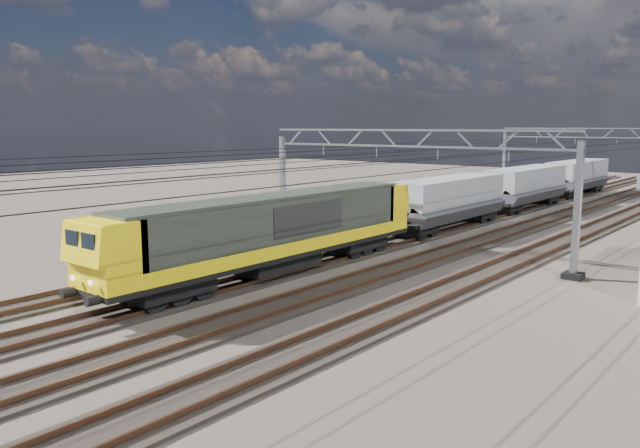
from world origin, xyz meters
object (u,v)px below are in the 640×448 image
Objects in this scene: catenary_gantry_far at (594,160)px; locomotive at (275,229)px; hopper_wagon_third at (578,175)px; trackside_cabinet at (76,261)px; hopper_wagon_mid at (526,184)px; hopper_wagon_lead at (449,199)px; catenary_gantry_mid at (405,186)px.

catenary_gantry_far is 44.72m from locomotive.
hopper_wagon_third is 53.02m from trackside_cabinet.
trackside_cabinet is at bearing -97.81° from hopper_wagon_third.
hopper_wagon_lead is at bearing -90.00° from hopper_wagon_mid.
catenary_gantry_mid is at bearing -86.94° from hopper_wagon_third.
locomotive reaches higher than hopper_wagon_lead.
hopper_wagon_mid is at bearing -98.92° from catenary_gantry_far.
hopper_wagon_mid is 1.00× the size of hopper_wagon_third.
hopper_wagon_third is (0.00, 28.40, 0.00)m from hopper_wagon_lead.
locomotive is 9.76m from trackside_cabinet.
catenary_gantry_mid is at bearing 78.08° from trackside_cabinet.
locomotive is (-2.00, -8.64, -1.58)m from catenary_gantry_mid.
catenary_gantry_far reaches higher than hopper_wagon_lead.
locomotive is (-2.00, -44.64, -1.58)m from catenary_gantry_far.
catenary_gantry_far is 27.07m from hopper_wagon_lead.
catenary_gantry_mid is 18.19× the size of trackside_cabinet.
hopper_wagon_third is (-0.00, 46.10, -0.09)m from locomotive.
hopper_wagon_mid is (-2.00, -12.75, -1.67)m from catenary_gantry_far.
hopper_wagon_third is (-2.00, 37.45, -1.67)m from catenary_gantry_mid.
catenary_gantry_far is at bearing 85.75° from hopper_wagon_lead.
catenary_gantry_far is at bearing 90.00° from catenary_gantry_mid.
catenary_gantry_far is 2.99m from hopper_wagon_third.
catenary_gantry_mid is at bearing -77.54° from hopper_wagon_lead.
hopper_wagon_third is at bearing 93.06° from catenary_gantry_mid.
hopper_wagon_third is 11.89× the size of trackside_cabinet.
catenary_gantry_far reaches higher than locomotive.
hopper_wagon_mid is 14.20m from hopper_wagon_third.
trackside_cabinet is at bearing -121.43° from catenary_gantry_mid.
locomotive is 1.62× the size of hopper_wagon_lead.
catenary_gantry_far is at bearing -35.98° from hopper_wagon_third.
catenary_gantry_far reaches higher than trackside_cabinet.
hopper_wagon_third is at bearing 90.00° from locomotive.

